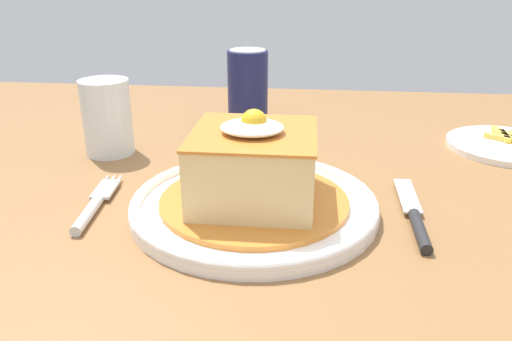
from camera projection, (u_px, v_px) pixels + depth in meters
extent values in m
cube|color=olive|center=(251.00, 212.00, 0.59)|extent=(1.33, 1.10, 0.04)
cylinder|color=olive|center=(35.00, 249.00, 1.22)|extent=(0.07, 0.07, 0.70)
cylinder|color=white|center=(254.00, 207.00, 0.55)|extent=(0.27, 0.27, 0.01)
torus|color=white|center=(254.00, 201.00, 0.55)|extent=(0.27, 0.27, 0.01)
cylinder|color=orange|center=(254.00, 200.00, 0.55)|extent=(0.20, 0.20, 0.01)
cube|color=#E5C684|center=(254.00, 167.00, 0.53)|extent=(0.13, 0.13, 0.07)
cube|color=orange|center=(254.00, 133.00, 0.52)|extent=(0.13, 0.13, 0.00)
ellipsoid|color=white|center=(252.00, 127.00, 0.51)|extent=(0.07, 0.06, 0.01)
sphere|color=yellow|center=(254.00, 122.00, 0.51)|extent=(0.03, 0.03, 0.03)
cylinder|color=silver|center=(87.00, 215.00, 0.53)|extent=(0.02, 0.08, 0.01)
cube|color=silver|center=(105.00, 189.00, 0.59)|extent=(0.03, 0.05, 0.00)
cylinder|color=silver|center=(118.00, 181.00, 0.61)|extent=(0.01, 0.03, 0.00)
cylinder|color=silver|center=(111.00, 181.00, 0.61)|extent=(0.01, 0.03, 0.00)
cylinder|color=silver|center=(105.00, 181.00, 0.61)|extent=(0.01, 0.03, 0.00)
cylinder|color=#262628|center=(420.00, 231.00, 0.50)|extent=(0.01, 0.08, 0.01)
cube|color=silver|center=(407.00, 195.00, 0.57)|extent=(0.02, 0.09, 0.00)
cylinder|color=#191E51|center=(248.00, 88.00, 0.83)|extent=(0.07, 0.07, 0.12)
cylinder|color=silver|center=(248.00, 50.00, 0.80)|extent=(0.06, 0.06, 0.00)
cylinder|color=#3F2314|center=(109.00, 133.00, 0.71)|extent=(0.06, 0.06, 0.06)
cylinder|color=silver|center=(107.00, 117.00, 0.70)|extent=(0.07, 0.07, 0.10)
cylinder|color=white|center=(507.00, 146.00, 0.74)|extent=(0.17, 0.17, 0.01)
cube|color=#EAC64C|center=(507.00, 135.00, 0.75)|extent=(0.03, 0.07, 0.01)
cube|color=#EAC64C|center=(504.00, 136.00, 0.75)|extent=(0.01, 0.05, 0.01)
cube|color=#EAC64C|center=(511.00, 139.00, 0.74)|extent=(0.04, 0.06, 0.01)
cube|color=#EAC64C|center=(507.00, 139.00, 0.74)|extent=(0.06, 0.04, 0.01)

